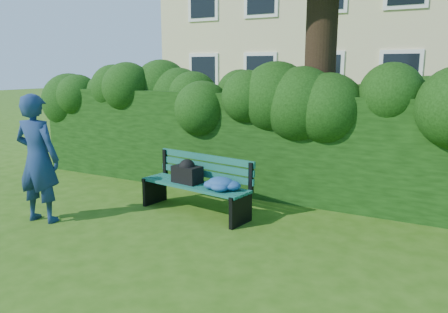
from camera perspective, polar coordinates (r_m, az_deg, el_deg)
The scene contains 4 objects.
ground at distance 6.16m, azimuth -2.70°, elevation -9.67°, with size 80.00×80.00×0.00m, color #2C5510.
hedge at distance 7.83m, azimuth 5.60°, elevation 1.67°, with size 10.00×1.00×1.80m.
park_bench at distance 6.72m, azimuth -3.09°, elevation -3.34°, with size 1.91×0.82×0.89m.
man_reading at distance 6.85m, azimuth -23.16°, elevation -0.27°, with size 0.68×0.45×1.88m, color navy.
Camera 1 is at (2.99, -4.91, 2.21)m, focal length 35.00 mm.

